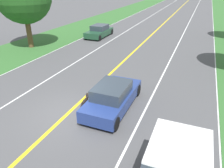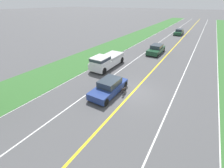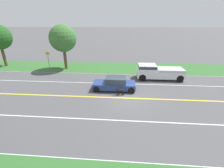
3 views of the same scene
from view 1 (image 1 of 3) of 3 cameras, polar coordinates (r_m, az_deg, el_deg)
The scene contains 8 objects.
ground_plane at distance 11.28m, azimuth -11.20°, elevation -7.33°, with size 400.00×400.00×0.00m, color #4C4C4F.
centre_divider_line at distance 11.28m, azimuth -11.20°, elevation -7.32°, with size 0.18×160.00×0.01m, color yellow.
lane_edge_line_right at distance 9.95m, azimuth 26.62°, elevation -15.06°, with size 0.14×160.00×0.01m, color white.
lane_dash_same_dir at distance 10.05m, azimuth 6.21°, elevation -11.55°, with size 0.10×160.00×0.01m, color white.
lane_dash_oncoming at distance 13.35m, azimuth -23.98°, elevation -3.71°, with size 0.10×160.00×0.01m, color white.
ego_car at distance 11.16m, azimuth 0.19°, elevation -3.39°, with size 1.82×4.33×1.37m.
dog at distance 11.24m, azimuth -6.89°, elevation -4.28°, with size 0.27×1.12×0.77m.
oncoming_car at distance 25.99m, azimuth -3.34°, elevation 13.57°, with size 1.85×4.29×1.33m.
Camera 1 is at (5.52, -7.76, 6.06)m, focal length 35.00 mm.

